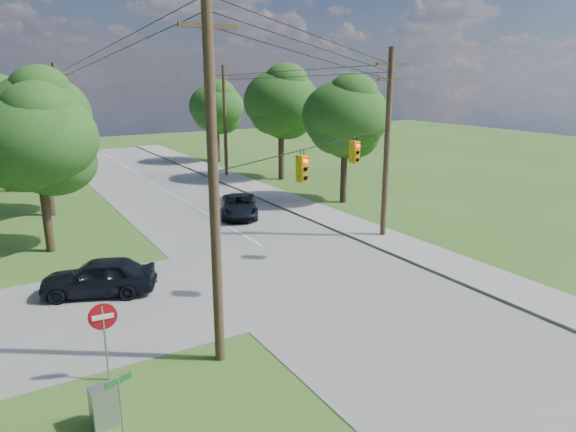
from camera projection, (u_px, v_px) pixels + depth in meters
ground at (341, 329)px, 18.77m from camera, size 140.00×140.00×0.00m
main_road at (311, 275)px, 23.90m from camera, size 10.00×100.00×0.03m
sidewalk_east at (417, 250)px, 27.19m from camera, size 2.60×100.00×0.12m
pole_sw at (213, 171)px, 15.21m from camera, size 2.00×0.32×12.00m
pole_ne at (387, 142)px, 28.37m from camera, size 2.00×0.32×10.50m
pole_north_e at (225, 120)px, 46.71m from camera, size 2.00×0.32×10.00m
pole_north_w at (61, 128)px, 39.85m from camera, size 2.00×0.32×10.00m
power_lines at (237, 73)px, 26.70m from camera, size 13.93×29.62×4.93m
traffic_signals at (331, 159)px, 22.27m from camera, size 4.91×3.27×1.05m
tree_w_near at (37, 139)px, 25.72m from camera, size 6.00×6.00×8.40m
tree_w_mid at (40, 115)px, 32.68m from camera, size 6.40×6.40×9.22m
tree_e_near at (345, 116)px, 36.33m from camera, size 6.20×6.20×8.81m
tree_e_mid at (281, 101)px, 44.70m from camera, size 6.60×6.60×9.64m
tree_e_far at (216, 107)px, 54.42m from camera, size 5.80×5.80×8.32m
car_cross_dark at (99, 276)px, 21.57m from camera, size 5.03×3.54×1.59m
car_main_north at (239, 206)px, 33.91m from camera, size 4.13×5.48×1.38m
control_cabinet at (104, 406)px, 13.45m from camera, size 0.68×0.53×1.15m
do_not_enter_sign at (104, 325)px, 15.17m from camera, size 0.84×0.14×2.53m
street_name_sign at (121, 407)px, 12.00m from camera, size 0.65×0.23×2.25m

